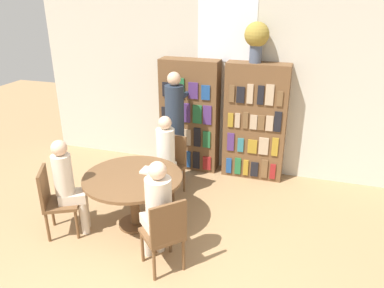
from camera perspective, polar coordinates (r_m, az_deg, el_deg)
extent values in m
cube|color=beige|center=(6.05, 5.13, 9.65)|extent=(6.40, 0.06, 3.00)
cube|color=white|center=(5.88, 5.35, 17.66)|extent=(0.90, 0.01, 1.10)
cube|color=brown|center=(6.16, -0.33, 4.37)|extent=(0.95, 0.32, 1.84)
cube|color=tan|center=(6.38, -3.67, -1.92)|extent=(0.14, 0.02, 0.29)
cube|color=navy|center=(6.34, -2.34, -2.29)|extent=(0.11, 0.02, 0.24)
cube|color=navy|center=(6.27, -0.74, -2.32)|extent=(0.11, 0.02, 0.29)
cube|color=black|center=(6.23, 0.66, -2.47)|extent=(0.11, 0.02, 0.30)
cube|color=maroon|center=(6.20, 2.29, -2.94)|extent=(0.13, 0.02, 0.24)
cube|color=tan|center=(6.24, -3.84, 1.21)|extent=(0.13, 0.02, 0.23)
cube|color=#2D707A|center=(6.17, -2.31, 1.35)|extent=(0.10, 0.02, 0.31)
cube|color=tan|center=(6.12, -0.73, 1.01)|extent=(0.12, 0.02, 0.27)
cube|color=black|center=(6.06, 0.79, 1.03)|extent=(0.11, 0.02, 0.32)
cube|color=#236638|center=(6.03, 2.24, 0.68)|extent=(0.12, 0.02, 0.28)
cube|color=black|center=(6.11, -3.97, 4.64)|extent=(0.15, 0.02, 0.22)
cube|color=olive|center=(6.04, -2.36, 4.72)|extent=(0.13, 0.02, 0.27)
cube|color=#4C2D6B|center=(5.98, -0.87, 4.77)|extent=(0.12, 0.02, 0.31)
cube|color=#236638|center=(5.93, 0.80, 4.55)|extent=(0.15, 0.02, 0.30)
cube|color=#4C2D6B|center=(5.89, 2.34, 4.41)|extent=(0.13, 0.02, 0.30)
cube|color=black|center=(5.98, -3.73, 8.29)|extent=(0.18, 0.02, 0.23)
cube|color=#236638|center=(5.90, -1.80, 8.53)|extent=(0.13, 0.02, 0.31)
cube|color=#4C2D6B|center=(5.84, 0.19, 8.13)|extent=(0.15, 0.02, 0.26)
cube|color=navy|center=(5.79, 2.09, 7.83)|extent=(0.14, 0.02, 0.23)
cube|color=brown|center=(5.94, 9.59, 3.33)|extent=(0.95, 0.32, 1.84)
cube|color=navy|center=(6.12, 5.63, -3.28)|extent=(0.09, 0.02, 0.26)
cube|color=#236638|center=(6.09, 6.99, -3.36)|extent=(0.10, 0.02, 0.28)
cube|color=olive|center=(6.07, 8.19, -3.58)|extent=(0.08, 0.02, 0.26)
cube|color=black|center=(6.06, 9.49, -3.83)|extent=(0.12, 0.02, 0.24)
cube|color=brown|center=(6.03, 10.97, -3.74)|extent=(0.10, 0.02, 0.31)
cube|color=maroon|center=(6.03, 12.19, -4.12)|extent=(0.08, 0.02, 0.25)
cube|color=#4C2D6B|center=(5.94, 5.92, 0.32)|extent=(0.11, 0.02, 0.29)
cube|color=#2D707A|center=(5.93, 7.42, -0.16)|extent=(0.10, 0.02, 0.22)
cube|color=olive|center=(5.91, 9.18, -0.39)|extent=(0.14, 0.02, 0.22)
cube|color=tan|center=(5.88, 10.85, -0.33)|extent=(0.15, 0.02, 0.28)
cube|color=olive|center=(5.86, 12.53, -0.44)|extent=(0.10, 0.02, 0.30)
cube|color=olive|center=(5.82, 5.90, 3.65)|extent=(0.08, 0.02, 0.22)
cube|color=tan|center=(5.80, 6.94, 3.58)|extent=(0.08, 0.02, 0.23)
cube|color=brown|center=(5.77, 8.16, 3.60)|extent=(0.08, 0.02, 0.26)
cube|color=tan|center=(5.76, 9.36, 3.30)|extent=(0.11, 0.02, 0.23)
cube|color=brown|center=(5.75, 10.48, 3.20)|extent=(0.10, 0.02, 0.23)
cube|color=tan|center=(5.74, 11.73, 3.09)|extent=(0.11, 0.02, 0.24)
cube|color=black|center=(5.72, 12.93, 3.32)|extent=(0.11, 0.02, 0.31)
cube|color=brown|center=(5.70, 6.09, 7.64)|extent=(0.08, 0.02, 0.26)
cube|color=black|center=(5.68, 7.40, 7.44)|extent=(0.12, 0.02, 0.25)
cube|color=tan|center=(5.65, 8.84, 7.55)|extent=(0.09, 0.02, 0.30)
cube|color=black|center=(5.63, 10.42, 7.33)|extent=(0.09, 0.02, 0.28)
cube|color=tan|center=(5.61, 11.75, 7.32)|extent=(0.12, 0.02, 0.31)
cube|color=brown|center=(5.61, 13.25, 6.74)|extent=(0.09, 0.02, 0.22)
cylinder|color=#475166|center=(5.69, 9.67, 13.40)|extent=(0.18, 0.18, 0.26)
sphere|color=olive|center=(5.66, 9.86, 16.13)|extent=(0.36, 0.36, 0.36)
cylinder|color=brown|center=(5.04, -8.54, -11.88)|extent=(0.44, 0.44, 0.03)
cylinder|color=brown|center=(4.86, -8.76, -8.63)|extent=(0.12, 0.12, 0.64)
cylinder|color=brown|center=(4.70, -9.01, -5.08)|extent=(1.23, 1.23, 0.04)
cube|color=brown|center=(4.91, -19.19, -8.50)|extent=(0.54, 0.54, 0.04)
cube|color=brown|center=(4.83, -21.67, -6.08)|extent=(0.22, 0.37, 0.45)
cylinder|color=brown|center=(5.14, -16.73, -9.54)|extent=(0.04, 0.04, 0.40)
cylinder|color=brown|center=(4.85, -17.13, -11.65)|extent=(0.04, 0.04, 0.40)
cylinder|color=brown|center=(5.20, -20.49, -9.68)|extent=(0.04, 0.04, 0.40)
cylinder|color=brown|center=(4.92, -21.13, -11.77)|extent=(0.04, 0.04, 0.40)
cube|color=brown|center=(5.47, -3.63, -3.82)|extent=(0.46, 0.46, 0.04)
cube|color=brown|center=(5.51, -2.77, -0.80)|extent=(0.40, 0.10, 0.45)
cylinder|color=brown|center=(5.37, -2.88, -6.99)|extent=(0.04, 0.04, 0.40)
cylinder|color=brown|center=(5.53, -5.99, -6.19)|extent=(0.04, 0.04, 0.40)
cylinder|color=brown|center=(5.63, -1.21, -5.46)|extent=(0.04, 0.04, 0.40)
cylinder|color=brown|center=(5.78, -4.22, -4.75)|extent=(0.04, 0.04, 0.40)
cube|color=brown|center=(4.14, -4.60, -13.52)|extent=(0.57, 0.57, 0.04)
cube|color=brown|center=(3.86, -3.62, -11.99)|extent=(0.31, 0.31, 0.45)
cylinder|color=brown|center=(4.35, -7.56, -15.21)|extent=(0.04, 0.04, 0.40)
cylinder|color=brown|center=(4.45, -3.34, -14.05)|extent=(0.04, 0.04, 0.40)
cylinder|color=brown|center=(4.10, -5.79, -17.85)|extent=(0.04, 0.04, 0.40)
cylinder|color=brown|center=(4.20, -1.32, -16.53)|extent=(0.04, 0.04, 0.40)
cube|color=silver|center=(5.33, -4.39, -3.65)|extent=(0.31, 0.36, 0.12)
cylinder|color=silver|center=(5.26, -4.05, -0.28)|extent=(0.26, 0.26, 0.50)
sphere|color=#DBB293|center=(5.14, -4.16, 3.25)|extent=(0.19, 0.19, 0.19)
cylinder|color=silver|center=(5.34, -4.24, -6.95)|extent=(0.10, 0.10, 0.44)
cylinder|color=silver|center=(5.41, -5.57, -6.61)|extent=(0.10, 0.10, 0.44)
cube|color=beige|center=(4.20, -5.41, -11.62)|extent=(0.43, 0.43, 0.12)
cylinder|color=beige|center=(3.97, -5.13, -8.50)|extent=(0.28, 0.28, 0.50)
sphere|color=#DBB293|center=(3.80, -5.30, -4.04)|extent=(0.19, 0.19, 0.19)
cylinder|color=beige|center=(4.42, -6.81, -14.11)|extent=(0.10, 0.10, 0.44)
cylinder|color=beige|center=(4.47, -4.91, -13.60)|extent=(0.10, 0.10, 0.44)
cube|color=beige|center=(4.85, -17.67, -7.62)|extent=(0.39, 0.35, 0.12)
cylinder|color=beige|center=(4.72, -19.08, -4.40)|extent=(0.23, 0.23, 0.50)
sphere|color=#DBB293|center=(4.58, -19.62, -0.57)|extent=(0.19, 0.19, 0.19)
cylinder|color=beige|center=(5.03, -15.94, -9.95)|extent=(0.10, 0.10, 0.44)
cylinder|color=beige|center=(4.92, -16.06, -10.73)|extent=(0.10, 0.10, 0.44)
cylinder|color=#232D3D|center=(5.96, -3.12, -2.01)|extent=(0.10, 0.10, 0.74)
cylinder|color=#232D3D|center=(5.92, -1.95, -2.17)|extent=(0.10, 0.10, 0.74)
cylinder|color=#232D3D|center=(5.66, -2.67, 4.98)|extent=(0.29, 0.29, 0.80)
sphere|color=tan|center=(5.53, -2.77, 9.91)|extent=(0.20, 0.20, 0.20)
cylinder|color=#232D3D|center=(5.82, -1.01, 7.53)|extent=(0.07, 0.30, 0.07)
cube|color=silver|center=(4.76, -6.29, -4.08)|extent=(0.24, 0.18, 0.03)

